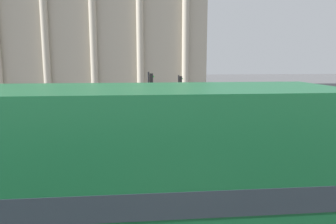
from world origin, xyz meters
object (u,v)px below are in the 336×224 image
traffic_light_far (179,90)px  pedestrian_olive (85,107)px  traffic_light_near (327,119)px  pedestrian_yellow (172,110)px  pedestrian_grey (165,153)px  pedestrian_red (156,104)px  plaza_building_left (98,12)px  traffic_light_mid (150,94)px  double_decker_bus (49,191)px

traffic_light_far → pedestrian_olive: bearing=176.1°
traffic_light_near → pedestrian_yellow: size_ratio=2.29×
pedestrian_grey → pedestrian_red: 15.83m
pedestrian_olive → pedestrian_red: bearing=69.8°
plaza_building_left → pedestrian_olive: (1.00, -22.49, -10.66)m
pedestrian_red → pedestrian_yellow: (1.00, -3.87, 0.01)m
traffic_light_mid → pedestrian_olive: traffic_light_mid is taller
traffic_light_far → traffic_light_mid: bearing=-115.4°
traffic_light_far → pedestrian_yellow: 2.52m
traffic_light_near → plaza_building_left: bearing=108.8°
traffic_light_far → pedestrian_grey: (-2.49, -13.88, -1.30)m
traffic_light_far → pedestrian_red: 3.01m
double_decker_bus → plaza_building_left: bearing=96.1°
double_decker_bus → pedestrian_grey: 7.60m
traffic_light_far → pedestrian_olive: traffic_light_far is taller
traffic_light_far → traffic_light_near: bearing=-74.7°
pedestrian_yellow → pedestrian_grey: bearing=166.2°
traffic_light_far → pedestrian_grey: bearing=-100.2°
traffic_light_near → pedestrian_grey: (-6.48, 0.71, -1.47)m
double_decker_bus → pedestrian_red: size_ratio=6.56×
plaza_building_left → pedestrian_yellow: plaza_building_left is taller
pedestrian_grey → double_decker_bus: bearing=101.7°
pedestrian_red → traffic_light_near: bearing=-139.7°
traffic_light_near → pedestrian_yellow: bearing=110.9°
traffic_light_near → traffic_light_far: traffic_light_near is taller
double_decker_bus → traffic_light_near: 11.19m
pedestrian_grey → pedestrian_yellow: size_ratio=1.07×
double_decker_bus → traffic_light_near: bearing=35.3°
double_decker_bus → traffic_light_mid: (2.59, 15.08, 0.21)m
traffic_light_near → pedestrian_red: traffic_light_near is taller
traffic_light_near → pedestrian_olive: 19.25m
traffic_light_mid → pedestrian_grey: size_ratio=2.25×
plaza_building_left → traffic_light_far: size_ratio=8.38×
double_decker_bus → traffic_light_mid: size_ratio=2.68×
plaza_building_left → pedestrian_red: plaza_building_left is taller
traffic_light_mid → traffic_light_far: 6.34m
pedestrian_red → pedestrian_grey: bearing=-161.5°
pedestrian_grey → pedestrian_olive: size_ratio=1.12×
traffic_light_far → pedestrian_yellow: (-0.84, -1.93, -1.38)m
traffic_light_near → double_decker_bus: bearing=-146.2°
traffic_light_near → traffic_light_far: 15.12m
pedestrian_olive → pedestrian_yellow: bearing=37.2°
pedestrian_olive → traffic_light_near: bearing=4.6°
pedestrian_yellow → traffic_light_near: bearing=-165.0°
double_decker_bus → pedestrian_red: (3.47, 22.74, -1.48)m
double_decker_bus → pedestrian_olive: double_decker_bus is taller
pedestrian_grey → pedestrian_red: pedestrian_grey is taller
traffic_light_mid → pedestrian_grey: bearing=-88.4°
traffic_light_near → traffic_light_mid: bearing=127.1°
plaza_building_left → pedestrian_olive: bearing=-87.5°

